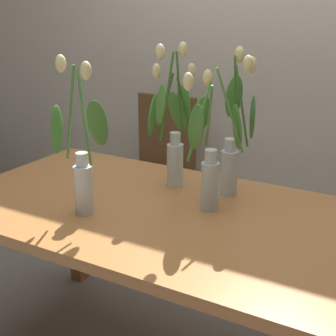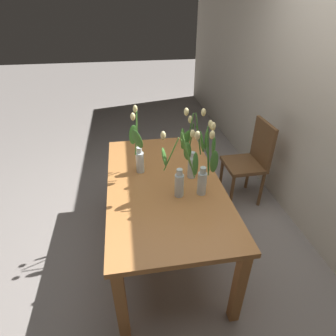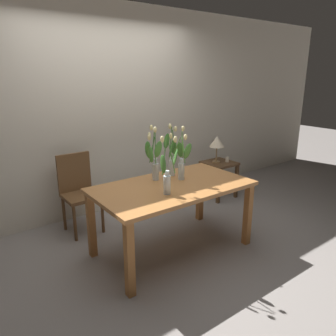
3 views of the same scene
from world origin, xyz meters
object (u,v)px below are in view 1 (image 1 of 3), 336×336
Objects in this scene: tulip_vase_2 at (211,155)px; tulip_vase_3 at (173,132)px; dining_table at (156,229)px; dining_chair at (159,162)px; tulip_vase_1 at (81,165)px; tulip_vase_0 at (234,148)px.

tulip_vase_2 is 0.29m from tulip_vase_3.
dining_table is 2.74× the size of tulip_vase_3.
tulip_vase_2 is (0.18, 0.09, 0.30)m from dining_table.
dining_table is 1.21m from dining_chair.
dining_chair is (-0.54, 0.80, -0.45)m from tulip_vase_3.
tulip_vase_2 is 1.30m from dining_chair.
tulip_vase_2 is at bearing -31.91° from tulip_vase_3.
tulip_vase_1 is 0.46m from tulip_vase_2.
tulip_vase_3 is (-0.24, 0.15, 0.02)m from tulip_vase_2.
dining_table is at bearing -75.18° from tulip_vase_3.
tulip_vase_2 is (0.37, 0.28, 0.02)m from tulip_vase_1.
tulip_vase_0 is at bearing -43.96° from dining_chair.
tulip_vase_3 is at bearing -55.89° from dining_chair.
tulip_vase_1 is at bearing -106.73° from tulip_vase_3.
tulip_vase_0 is (0.19, 0.27, 0.28)m from dining_table.
tulip_vase_1 reaches higher than dining_chair.
tulip_vase_0 is 0.26m from tulip_vase_3.
dining_table is 0.41m from tulip_vase_3.
dining_chair is (-0.41, 1.23, -0.40)m from tulip_vase_1.
tulip_vase_2 is at bearing -50.47° from dining_chair.
dining_chair is at bearing 129.53° from tulip_vase_2.
tulip_vase_2 is at bearing -94.87° from tulip_vase_0.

